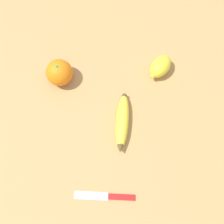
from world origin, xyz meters
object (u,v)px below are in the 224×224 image
banana (122,123)px  orange (59,73)px  paring_knife (107,196)px  lemon (160,67)px

banana → orange: orange is taller
paring_knife → lemon: bearing=-20.3°
lemon → paring_knife: bearing=-65.7°
lemon → paring_knife: size_ratio=0.68×
orange → paring_knife: bearing=-20.8°
orange → paring_knife: (0.36, -0.14, -0.04)m
orange → paring_knife: orange is taller
banana → orange: bearing=-123.7°
orange → lemon: bearing=52.1°
orange → lemon: 0.31m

